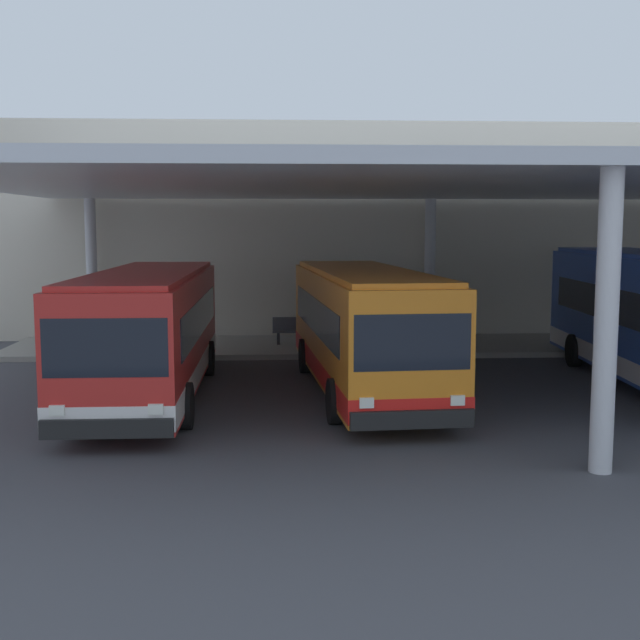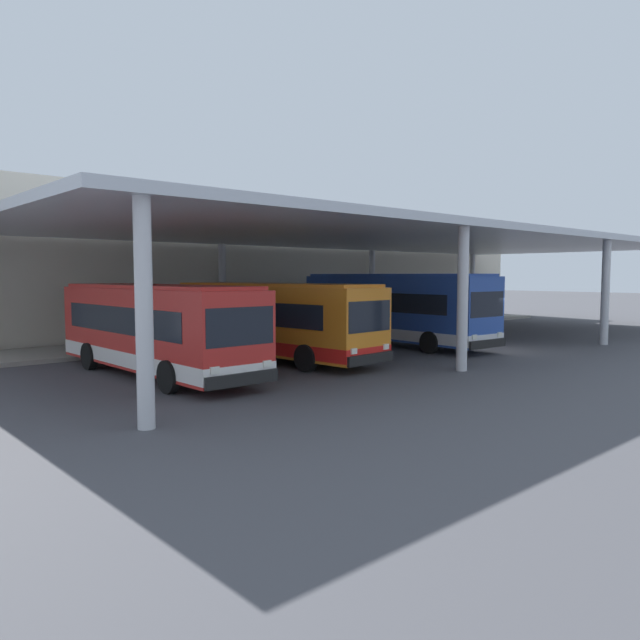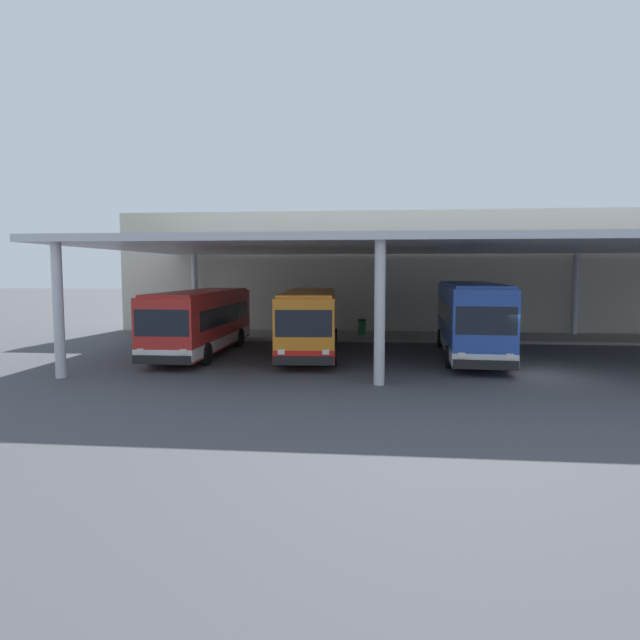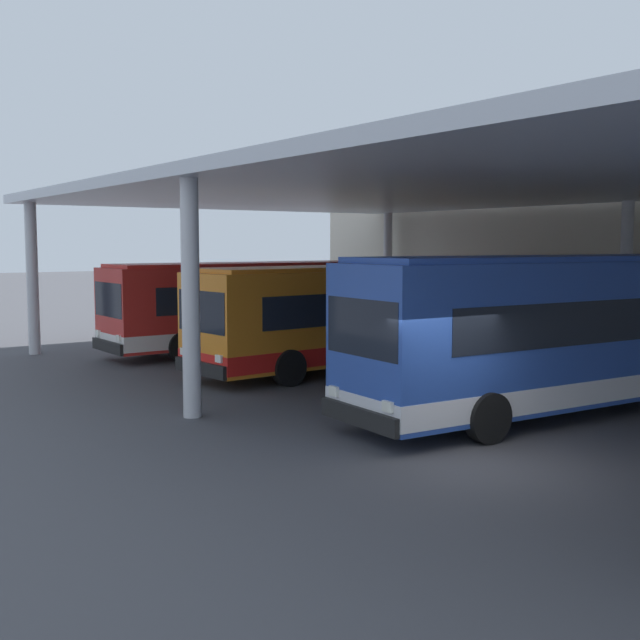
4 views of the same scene
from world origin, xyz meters
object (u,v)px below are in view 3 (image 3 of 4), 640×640
object	(u,v)px
bus_nearest_bay	(202,321)
banner_sign	(502,308)
bus_second_bay	(310,321)
trash_bin	(362,327)
bus_middle_bay	(470,319)
bench_waiting	(301,326)

from	to	relation	value
bus_nearest_bay	banner_sign	world-z (taller)	banner_sign
bus_nearest_bay	bus_second_bay	bearing A→B (deg)	4.11
bus_second_bay	trash_bin	xyz separation A→B (m)	(2.40, 7.17, -0.98)
bus_middle_bay	bench_waiting	xyz separation A→B (m)	(-9.32, 7.18, -1.18)
bus_nearest_bay	banner_sign	distance (m)	17.55
bus_second_bay	trash_bin	world-z (taller)	bus_second_bay
bus_second_bay	bus_middle_bay	xyz separation A→B (m)	(7.83, 0.18, 0.19)
bench_waiting	trash_bin	world-z (taller)	trash_bin
bus_second_bay	banner_sign	distance (m)	12.55
bus_middle_bay	trash_bin	bearing A→B (deg)	127.83
banner_sign	bus_second_bay	bearing A→B (deg)	-148.89
bus_nearest_bay	banner_sign	size ratio (longest dim) A/B	3.30
bus_middle_bay	bench_waiting	bearing A→B (deg)	142.40
bus_nearest_bay	bench_waiting	bearing A→B (deg)	63.23
trash_bin	banner_sign	bearing A→B (deg)	-4.72
bench_waiting	banner_sign	size ratio (longest dim) A/B	0.56
bench_waiting	trash_bin	distance (m)	3.90
bus_middle_bay	trash_bin	size ratio (longest dim) A/B	11.69
bus_second_bay	bus_nearest_bay	bearing A→B (deg)	-175.89
bus_second_bay	banner_sign	xyz separation A→B (m)	(10.74, 6.48, 0.32)
trash_bin	banner_sign	world-z (taller)	banner_sign
bus_nearest_bay	bus_second_bay	distance (m)	5.42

